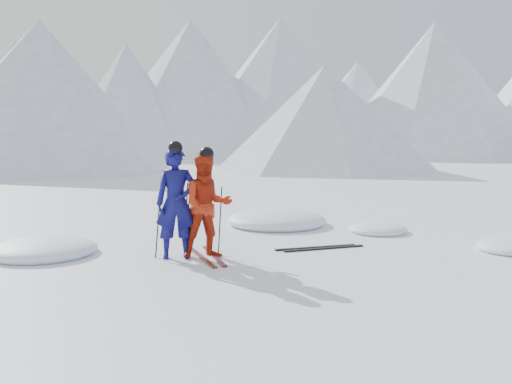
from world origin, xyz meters
name	(u,v)px	position (x,y,z in m)	size (l,w,h in m)	color
ground	(332,245)	(0.00, 0.00, 0.00)	(160.00, 160.00, 0.00)	white
mountain_range	(161,80)	(5.71, 35.31, 6.72)	(106.15, 62.94, 15.53)	#B2BCD1
skier_blue	(176,203)	(-3.19, 0.20, 1.01)	(0.73, 0.48, 2.01)	#0D0D51
skier_red	(207,206)	(-2.67, 0.01, 0.95)	(0.93, 0.72, 1.90)	#B0250E
pole_blue_left	(158,221)	(-3.49, 0.35, 0.67)	(0.02, 0.02, 1.34)	black
pole_blue_right	(186,219)	(-2.94, 0.45, 0.67)	(0.02, 0.02, 1.34)	black
pole_red_left	(187,222)	(-2.97, 0.26, 0.63)	(0.02, 0.02, 1.27)	black
pole_red_right	(220,221)	(-2.37, 0.16, 0.63)	(0.02, 0.02, 1.27)	black
ski_worn_left	(202,257)	(-2.79, 0.01, 0.01)	(0.09, 1.70, 0.03)	black
ski_worn_right	(214,256)	(-2.55, 0.01, 0.01)	(0.09, 1.70, 0.03)	black
ski_loose_a	(316,247)	(-0.46, -0.11, 0.01)	(0.09, 1.70, 0.03)	black
ski_loose_b	(324,248)	(-0.36, -0.26, 0.01)	(0.09, 1.70, 0.03)	black
snow_lumps	(246,234)	(-1.12, 1.81, 0.00)	(9.85, 6.40, 0.54)	white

